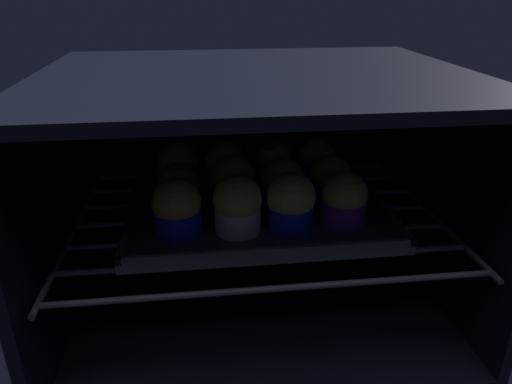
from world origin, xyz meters
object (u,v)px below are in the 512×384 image
at_px(muffin_row1_col1, 233,182).
at_px(muffin_row1_col3, 331,181).
at_px(muffin_row1_col0, 178,188).
at_px(muffin_row0_col3, 344,200).
at_px(muffin_row2_col1, 226,167).
at_px(baking_tray, 256,208).
at_px(muffin_row1_col2, 283,183).
at_px(muffin_row0_col2, 291,203).
at_px(muffin_row2_col2, 273,165).
at_px(muffin_row2_col3, 316,162).
at_px(muffin_row0_col1, 238,205).
at_px(muffin_row0_col0, 177,208).
at_px(muffin_row2_col0, 178,167).

distance_m(muffin_row1_col1, muffin_row1_col3, 0.15).
height_order(muffin_row1_col0, muffin_row1_col3, muffin_row1_col3).
distance_m(muffin_row0_col3, muffin_row1_col3, 0.07).
bearing_deg(muffin_row2_col1, baking_tray, -61.24).
bearing_deg(muffin_row1_col2, muffin_row2_col1, 137.94).
height_order(muffin_row0_col2, muffin_row1_col0, muffin_row0_col2).
bearing_deg(muffin_row2_col2, muffin_row2_col3, 5.51).
bearing_deg(baking_tray, muffin_row0_col1, -113.80).
relative_size(baking_tray, muffin_row2_col3, 4.99).
bearing_deg(muffin_row2_col1, muffin_row0_col1, -87.64).
xyz_separation_m(muffin_row0_col2, muffin_row1_col0, (-0.15, 0.08, -0.01)).
bearing_deg(muffin_row2_col2, muffin_row1_col1, -135.66).
bearing_deg(muffin_row2_col2, muffin_row1_col2, -87.08).
bearing_deg(muffin_row2_col1, muffin_row1_col0, -136.13).
height_order(muffin_row1_col0, muffin_row2_col2, muffin_row2_col2).
xyz_separation_m(muffin_row0_col0, muffin_row2_col0, (-0.00, 0.16, 0.00)).
relative_size(muffin_row1_col1, muffin_row2_col1, 1.05).
relative_size(baking_tray, muffin_row0_col1, 4.67).
distance_m(muffin_row0_col2, muffin_row2_col1, 0.17).
distance_m(muffin_row0_col0, muffin_row2_col0, 0.16).
height_order(muffin_row0_col1, muffin_row1_col0, muffin_row0_col1).
bearing_deg(muffin_row1_col0, muffin_row0_col0, -89.65).
relative_size(muffin_row0_col3, muffin_row2_col2, 0.97).
distance_m(muffin_row0_col2, muffin_row1_col3, 0.11).
xyz_separation_m(muffin_row0_col0, muffin_row0_col3, (0.23, 0.00, -0.00)).
height_order(baking_tray, muffin_row2_col0, muffin_row2_col0).
bearing_deg(muffin_row1_col0, muffin_row2_col2, 24.44).
relative_size(muffin_row0_col3, muffin_row1_col1, 0.95).
xyz_separation_m(muffin_row1_col1, muffin_row2_col1, (-0.01, 0.07, -0.00)).
distance_m(muffin_row1_col0, muffin_row1_col1, 0.08).
relative_size(muffin_row2_col1, muffin_row2_col3, 1.02).
xyz_separation_m(muffin_row2_col0, muffin_row2_col1, (0.08, -0.00, -0.00)).
distance_m(muffin_row0_col2, muffin_row1_col1, 0.11).
bearing_deg(muffin_row0_col1, muffin_row0_col2, -0.58).
xyz_separation_m(muffin_row0_col1, muffin_row0_col3, (0.15, 0.01, -0.00)).
height_order(baking_tray, muffin_row1_col0, muffin_row1_col0).
bearing_deg(muffin_row0_col3, muffin_row2_col3, 90.94).
xyz_separation_m(muffin_row0_col0, muffin_row2_col2, (0.15, 0.15, -0.00)).
distance_m(muffin_row2_col0, muffin_row2_col2, 0.16).
bearing_deg(muffin_row0_col1, muffin_row1_col3, 27.22).
bearing_deg(muffin_row0_col0, muffin_row0_col2, -1.37).
relative_size(muffin_row0_col2, muffin_row1_col2, 1.06).
bearing_deg(muffin_row1_col3, muffin_row2_col0, 160.80).
distance_m(baking_tray, muffin_row2_col3, 0.14).
bearing_deg(muffin_row1_col3, muffin_row1_col0, 178.89).
distance_m(muffin_row1_col1, muffin_row2_col2, 0.10).
height_order(muffin_row1_col3, muffin_row2_col2, muffin_row2_col2).
distance_m(muffin_row0_col1, muffin_row2_col2, 0.17).
distance_m(muffin_row0_col1, muffin_row2_col0, 0.18).
relative_size(muffin_row0_col3, muffin_row1_col0, 1.09).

